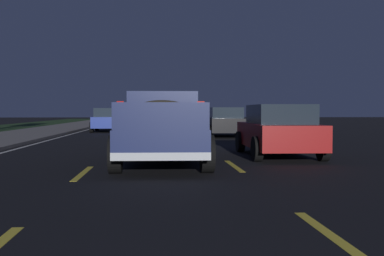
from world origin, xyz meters
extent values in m
plane|color=black|center=(27.00, 0.00, 0.00)|extent=(144.00, 144.00, 0.00)
cube|color=slate|center=(27.00, 7.45, 0.06)|extent=(108.00, 4.00, 0.12)
cube|color=yellow|center=(3.84, -1.75, 0.00)|extent=(2.40, 0.14, 0.01)
cube|color=yellow|center=(10.33, -1.75, 0.00)|extent=(2.40, 0.14, 0.01)
cube|color=yellow|center=(16.36, -1.75, 0.00)|extent=(2.40, 0.14, 0.01)
cube|color=yellow|center=(21.53, -1.75, 0.00)|extent=(2.40, 0.14, 0.01)
cube|color=yellow|center=(27.04, -1.75, 0.00)|extent=(2.40, 0.14, 0.01)
cube|color=yellow|center=(33.60, -1.75, 0.00)|extent=(2.40, 0.14, 0.01)
cube|color=yellow|center=(40.09, -1.75, 0.00)|extent=(2.40, 0.14, 0.01)
cube|color=yellow|center=(46.98, -1.75, 0.00)|extent=(2.40, 0.14, 0.01)
cube|color=yellow|center=(53.10, -1.75, 0.00)|extent=(2.40, 0.14, 0.01)
cube|color=yellow|center=(59.02, -1.75, 0.00)|extent=(2.40, 0.14, 0.01)
cube|color=yellow|center=(64.94, -1.75, 0.00)|extent=(2.40, 0.14, 0.01)
cube|color=yellow|center=(71.39, -1.75, 0.00)|extent=(2.40, 0.14, 0.01)
cube|color=yellow|center=(76.88, -1.75, 0.00)|extent=(2.40, 0.14, 0.01)
cube|color=yellow|center=(9.24, 1.75, 0.00)|extent=(2.40, 0.14, 0.01)
cube|color=yellow|center=(16.14, 1.75, 0.00)|extent=(2.40, 0.14, 0.01)
cube|color=yellow|center=(22.81, 1.75, 0.00)|extent=(2.40, 0.14, 0.01)
cube|color=yellow|center=(28.90, 1.75, 0.00)|extent=(2.40, 0.14, 0.01)
cube|color=yellow|center=(34.09, 1.75, 0.00)|extent=(2.40, 0.14, 0.01)
cube|color=yellow|center=(39.77, 1.75, 0.00)|extent=(2.40, 0.14, 0.01)
cube|color=yellow|center=(45.24, 1.75, 0.00)|extent=(2.40, 0.14, 0.01)
cube|color=yellow|center=(50.95, 1.75, 0.00)|extent=(2.40, 0.14, 0.01)
cube|color=yellow|center=(57.15, 1.75, 0.00)|extent=(2.40, 0.14, 0.01)
cube|color=yellow|center=(62.70, 1.75, 0.00)|extent=(2.40, 0.14, 0.01)
cube|color=yellow|center=(68.87, 1.75, 0.00)|extent=(2.40, 0.14, 0.01)
cube|color=yellow|center=(75.19, 1.75, 0.00)|extent=(2.40, 0.14, 0.01)
cube|color=silver|center=(27.00, 5.15, 0.00)|extent=(108.00, 0.14, 0.01)
cube|color=#141E4C|center=(10.95, 0.00, 0.67)|extent=(5.45, 2.13, 0.60)
cube|color=#141E4C|center=(12.14, -0.03, 1.42)|extent=(2.20, 1.89, 0.90)
cube|color=#1E2833|center=(11.09, 0.00, 1.47)|extent=(0.07, 1.44, 0.50)
cube|color=#141E4C|center=(9.89, 0.97, 1.25)|extent=(3.03, 0.15, 0.56)
cube|color=#141E4C|center=(9.85, -0.91, 1.25)|extent=(3.03, 0.15, 0.56)
cube|color=#141E4C|center=(8.29, 0.06, 1.25)|extent=(0.12, 1.88, 0.56)
cube|color=silver|center=(8.29, 0.06, 0.45)|extent=(0.17, 2.00, 0.16)
cube|color=red|center=(8.32, 0.86, 1.45)|extent=(0.06, 0.14, 0.20)
cube|color=red|center=(8.28, -0.74, 1.45)|extent=(0.06, 0.14, 0.20)
ellipsoid|color=#4C422D|center=(9.87, 0.03, 1.29)|extent=(2.63, 1.58, 0.64)
sphere|color=silver|center=(10.38, 0.37, 1.15)|extent=(0.40, 0.40, 0.40)
sphere|color=beige|center=(9.26, -0.26, 1.13)|extent=(0.34, 0.34, 0.34)
cylinder|color=black|center=(12.75, 0.96, 0.42)|extent=(0.84, 0.28, 0.84)
cylinder|color=black|center=(12.71, -1.04, 0.42)|extent=(0.84, 0.28, 0.84)
cylinder|color=black|center=(9.19, 1.04, 0.42)|extent=(0.84, 0.28, 0.84)
cylinder|color=black|center=(9.14, -0.96, 0.42)|extent=(0.84, 0.28, 0.84)
cube|color=maroon|center=(12.74, -3.47, 0.63)|extent=(4.45, 1.92, 0.70)
cube|color=#1E2833|center=(12.49, -3.46, 1.26)|extent=(2.51, 1.65, 0.56)
cylinder|color=black|center=(14.26, -2.61, 0.34)|extent=(0.68, 0.22, 0.68)
cylinder|color=black|center=(14.21, -4.41, 0.34)|extent=(0.68, 0.22, 0.68)
cylinder|color=black|center=(11.27, -2.53, 0.34)|extent=(0.68, 0.22, 0.68)
cylinder|color=black|center=(11.22, -4.33, 0.34)|extent=(0.68, 0.22, 0.68)
cube|color=red|center=(10.59, -3.41, 0.68)|extent=(0.12, 1.51, 0.10)
cube|color=navy|center=(29.97, 3.36, 0.63)|extent=(4.44, 1.90, 0.70)
cube|color=#1E2833|center=(29.72, 3.35, 1.26)|extent=(2.50, 1.64, 0.56)
cylinder|color=black|center=(31.44, 4.29, 0.34)|extent=(0.68, 0.22, 0.68)
cylinder|color=black|center=(31.48, 2.49, 0.34)|extent=(0.68, 0.22, 0.68)
cylinder|color=black|center=(28.45, 4.23, 0.34)|extent=(0.68, 0.22, 0.68)
cylinder|color=black|center=(28.49, 2.43, 0.34)|extent=(0.68, 0.22, 0.68)
cube|color=red|center=(27.82, 3.31, 0.68)|extent=(0.11, 1.51, 0.10)
cube|color=black|center=(23.51, -3.43, 0.63)|extent=(4.42, 1.85, 0.70)
cube|color=#1E2833|center=(23.26, -3.43, 1.26)|extent=(2.48, 1.61, 0.56)
cylinder|color=black|center=(25.02, -2.55, 0.34)|extent=(0.68, 0.22, 0.68)
cylinder|color=black|center=(25.00, -4.35, 0.34)|extent=(0.68, 0.22, 0.68)
cylinder|color=black|center=(22.03, -2.51, 0.34)|extent=(0.68, 0.22, 0.68)
cylinder|color=black|center=(22.00, -4.31, 0.34)|extent=(0.68, 0.22, 0.68)
cube|color=red|center=(21.36, -3.40, 0.68)|extent=(0.10, 1.51, 0.10)
camera|label=1|loc=(-0.97, 0.13, 1.36)|focal=43.51mm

